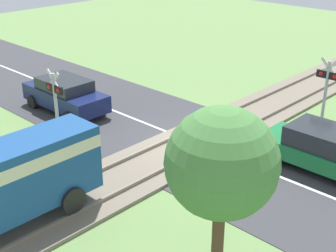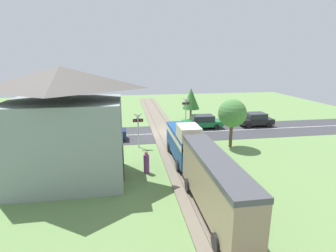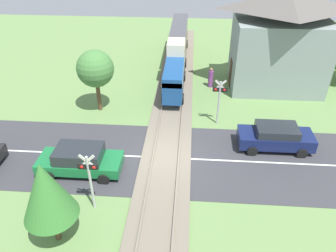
# 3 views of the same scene
# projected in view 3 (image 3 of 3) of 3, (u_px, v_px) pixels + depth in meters

# --- Properties ---
(ground_plane) EXTENTS (60.00, 60.00, 0.00)m
(ground_plane) POSITION_uv_depth(u_px,v_px,m) (166.00, 158.00, 18.47)
(ground_plane) COLOR #66894C
(road_surface) EXTENTS (48.00, 6.40, 0.02)m
(road_surface) POSITION_uv_depth(u_px,v_px,m) (166.00, 158.00, 18.46)
(road_surface) COLOR #38383D
(road_surface) RESTS_ON ground_plane
(track_bed) EXTENTS (2.80, 48.00, 0.24)m
(track_bed) POSITION_uv_depth(u_px,v_px,m) (166.00, 157.00, 18.43)
(track_bed) COLOR #756B5B
(track_bed) RESTS_ON ground_plane
(train) EXTENTS (1.58, 14.16, 3.18)m
(train) POSITION_uv_depth(u_px,v_px,m) (177.00, 51.00, 27.68)
(train) COLOR navy
(train) RESTS_ON track_bed
(car_near_crossing) EXTENTS (4.37, 1.94, 1.49)m
(car_near_crossing) POSITION_uv_depth(u_px,v_px,m) (80.00, 160.00, 17.11)
(car_near_crossing) COLOR #197038
(car_near_crossing) RESTS_ON ground_plane
(car_far_side) EXTENTS (4.23, 1.85, 1.49)m
(car_far_side) POSITION_uv_depth(u_px,v_px,m) (276.00, 137.00, 18.86)
(car_far_side) COLOR #141E4C
(car_far_side) RESTS_ON ground_plane
(crossing_signal_west_approach) EXTENTS (0.90, 0.18, 3.11)m
(crossing_signal_west_approach) POSITION_uv_depth(u_px,v_px,m) (89.00, 175.00, 14.28)
(crossing_signal_west_approach) COLOR #B7B7B7
(crossing_signal_west_approach) RESTS_ON ground_plane
(crossing_signal_east_approach) EXTENTS (0.90, 0.18, 3.11)m
(crossing_signal_east_approach) POSITION_uv_depth(u_px,v_px,m) (219.00, 96.00, 20.49)
(crossing_signal_east_approach) COLOR #B7B7B7
(crossing_signal_east_approach) RESTS_ON ground_plane
(station_building) EXTENTS (7.31, 5.14, 7.28)m
(station_building) POSITION_uv_depth(u_px,v_px,m) (280.00, 43.00, 24.33)
(station_building) COLOR gray
(station_building) RESTS_ON ground_plane
(pedestrian_by_station) EXTENTS (0.39, 0.39, 1.58)m
(pedestrian_by_station) POSITION_uv_depth(u_px,v_px,m) (211.00, 78.00, 25.78)
(pedestrian_by_station) COLOR #7F3D84
(pedestrian_by_station) RESTS_ON ground_plane
(tree_roadside_hedge) EXTENTS (2.46, 2.46, 4.31)m
(tree_roadside_hedge) POSITION_uv_depth(u_px,v_px,m) (95.00, 69.00, 21.43)
(tree_roadside_hedge) COLOR brown
(tree_roadside_hedge) RESTS_ON ground_plane
(tree_beyond_track) EXTENTS (2.17, 2.17, 4.05)m
(tree_beyond_track) POSITION_uv_depth(u_px,v_px,m) (46.00, 191.00, 12.42)
(tree_beyond_track) COLOR brown
(tree_beyond_track) RESTS_ON ground_plane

